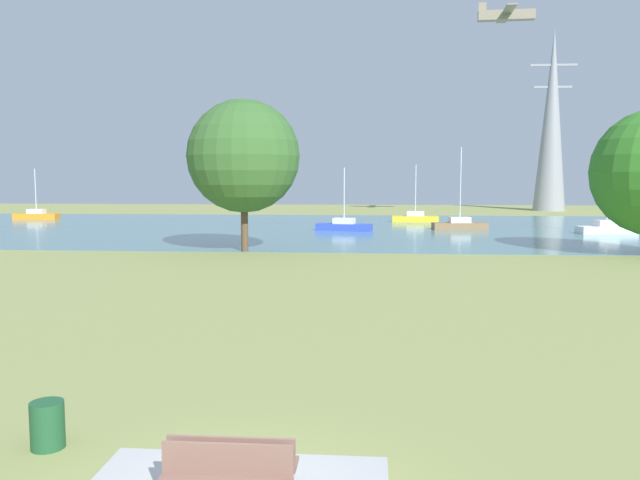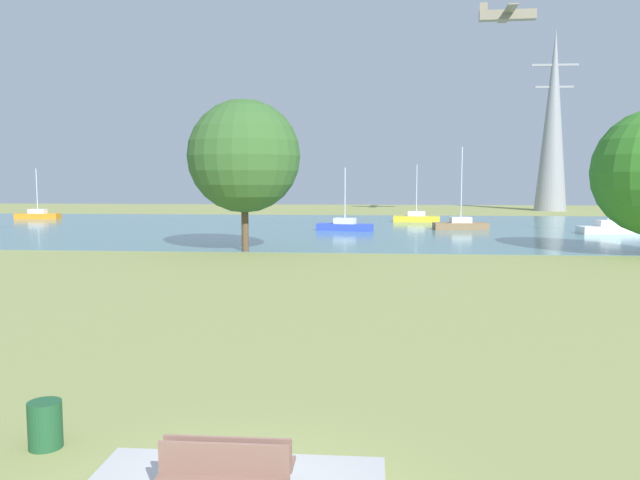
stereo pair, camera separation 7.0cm
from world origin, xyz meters
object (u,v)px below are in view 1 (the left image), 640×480
Objects in this scene: sailboat_yellow at (415,218)px; electricity_pylon at (552,120)px; light_aircraft at (506,15)px; sailboat_white at (606,228)px; sailboat_brown at (460,224)px; bench_facing_water at (234,468)px; sailboat_orange at (37,215)px; tree_west_near at (244,156)px; litter_bin at (47,425)px; sailboat_blue at (344,226)px.

sailboat_yellow is 34.53m from electricity_pylon.
light_aircraft is (-9.72, -15.06, 10.74)m from electricity_pylon.
sailboat_white is 1.04× the size of sailboat_brown.
bench_facing_water is 0.30× the size of sailboat_yellow.
sailboat_yellow is at bearing -1.81° from sailboat_orange.
sailboat_brown is at bearing 49.13° from tree_west_near.
sailboat_yellow is 19.71m from sailboat_white.
bench_facing_water is 0.21× the size of light_aircraft.
sailboat_brown is at bearing -13.76° from sailboat_orange.
tree_west_near is (29.65, -29.37, 5.46)m from sailboat_orange.
sailboat_brown is 1.30× the size of sailboat_orange.
sailboat_white is 31.63m from tree_west_near.
tree_west_near is at bearing -121.54° from light_aircraft.
electricity_pylon is (33.01, 53.01, 6.74)m from tree_west_near.
sailboat_orange is at bearing -159.33° from electricity_pylon.
sailboat_orange is 0.22× the size of electricity_pylon.
sailboat_white is 0.90× the size of light_aircraft.
sailboat_white is (21.37, 45.31, 0.00)m from bench_facing_water.
sailboat_blue reaches higher than litter_bin.
sailboat_brown is at bearing 74.17° from litter_bin.
tree_west_near reaches higher than sailboat_white.
sailboat_brown is (9.84, 48.56, -0.00)m from bench_facing_water.
sailboat_yellow is 1.06× the size of sailboat_orange.
sailboat_brown is at bearing -116.36° from electricity_pylon.
tree_west_near is (-5.54, -16.10, 5.46)m from sailboat_blue.
electricity_pylon is at bearing 81.47° from sailboat_white.
sailboat_orange is at bearing 159.34° from sailboat_blue.
bench_facing_water is 49.55m from sailboat_brown.
sailboat_white is at bearing 28.77° from tree_west_near.
sailboat_blue reaches higher than bench_facing_water.
sailboat_brown is 1.34× the size of sailboat_blue.
litter_bin is at bearing -119.57° from sailboat_white.
sailboat_brown is at bearing -71.59° from sailboat_yellow.
light_aircraft reaches higher than sailboat_blue.
sailboat_blue is (-21.77, 1.11, -0.02)m from sailboat_white.
light_aircraft is at bearing -122.85° from electricity_pylon.
sailboat_blue is at bearing -168.20° from sailboat_brown.
tree_west_near reaches higher than sailboat_orange.
sailboat_yellow is 0.71× the size of light_aircraft.
sailboat_blue is 47.60m from electricity_pylon.
tree_west_near is at bearing 94.81° from litter_bin.
electricity_pylon is 2.99× the size of light_aircraft.
light_aircraft reaches higher than tree_west_near.
sailboat_white is at bearing -80.05° from light_aircraft.
sailboat_white is (14.79, -13.04, 0.02)m from sailboat_yellow.
sailboat_white is 1.35× the size of sailboat_orange.
sailboat_orange is (-35.19, 13.27, 0.00)m from sailboat_blue.
electricity_pylon reaches higher than litter_bin.
litter_bin is 0.09× the size of tree_west_near.
sailboat_yellow is 1.09× the size of sailboat_blue.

